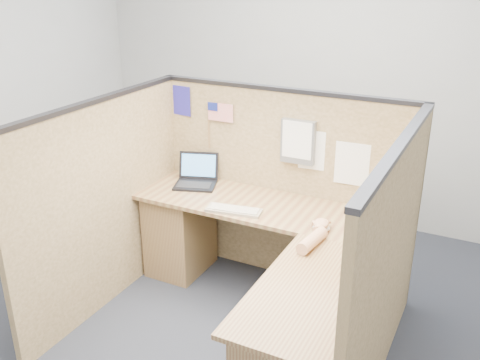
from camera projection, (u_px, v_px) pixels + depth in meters
The scene contains 13 objects.
floor at pixel (222, 341), 3.59m from camera, with size 5.00×5.00×0.00m, color #1F212C.
wall_back at pixel (337, 76), 4.93m from camera, with size 5.00×5.00×0.00m, color #ADB0B2.
cubicle_partitions at pixel (250, 214), 3.66m from camera, with size 2.06×1.83×1.53m.
l_desk at pixel (265, 277), 3.60m from camera, with size 1.95×1.75×0.73m.
laptop at pixel (199, 177), 4.24m from camera, with size 0.38×0.39×0.23m.
keyboard at pixel (234, 210), 3.77m from camera, with size 0.41×0.20×0.03m.
mouse at pixel (321, 227), 3.50m from camera, with size 0.12×0.07×0.05m, color silver.
hand_forearm at pixel (315, 235), 3.36m from camera, with size 0.12×0.43×0.09m.
blue_poster at pixel (181, 101), 4.26m from camera, with size 0.18×0.00×0.24m, color navy.
american_flag at pixel (217, 114), 4.13m from camera, with size 0.22×0.01×0.38m.
file_holder at pixel (298, 142), 3.88m from camera, with size 0.26×0.05×0.33m.
paper_left at pixel (314, 151), 3.88m from camera, with size 0.23×0.00×0.29m, color white.
paper_right at pixel (352, 164), 3.78m from camera, with size 0.25×0.00×0.31m, color white.
Camera 1 is at (1.43, -2.55, 2.35)m, focal length 40.00 mm.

